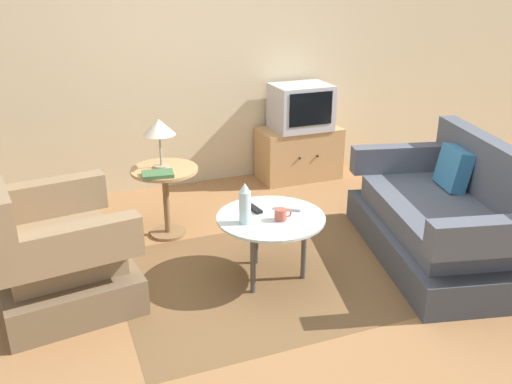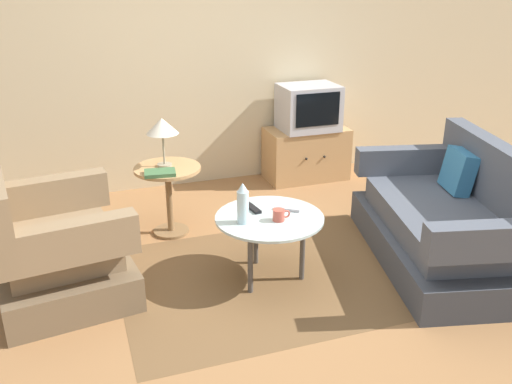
% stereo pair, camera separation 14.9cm
% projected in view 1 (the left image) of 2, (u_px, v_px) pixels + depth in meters
% --- Properties ---
extents(ground_plane, '(16.00, 16.00, 0.00)m').
position_uv_depth(ground_plane, '(291.00, 287.00, 3.76)').
color(ground_plane, olive).
extents(back_wall, '(9.00, 0.12, 2.70)m').
position_uv_depth(back_wall, '(194.00, 44.00, 5.19)').
color(back_wall, '#CCB78E').
rests_on(back_wall, ground).
extents(area_rug, '(2.04, 1.56, 0.00)m').
position_uv_depth(area_rug, '(270.00, 277.00, 3.89)').
color(area_rug, brown).
rests_on(area_rug, ground).
extents(armchair, '(0.94, 1.05, 0.90)m').
position_uv_depth(armchair, '(53.00, 255.00, 3.53)').
color(armchair, brown).
rests_on(armchair, ground).
extents(couch, '(1.24, 1.78, 0.86)m').
position_uv_depth(couch, '(446.00, 220.00, 4.08)').
color(couch, '#3E424B').
rests_on(couch, ground).
extents(coffee_table, '(0.73, 0.73, 0.47)m').
position_uv_depth(coffee_table, '(271.00, 222.00, 3.73)').
color(coffee_table, '#B2C6C1').
rests_on(coffee_table, ground).
extents(side_table, '(0.52, 0.52, 0.57)m').
position_uv_depth(side_table, '(165.00, 187.00, 4.36)').
color(side_table, tan).
rests_on(side_table, ground).
extents(tv_stand, '(0.81, 0.45, 0.52)m').
position_uv_depth(tv_stand, '(299.00, 153.00, 5.65)').
color(tv_stand, tan).
rests_on(tv_stand, ground).
extents(television, '(0.56, 0.44, 0.44)m').
position_uv_depth(television, '(301.00, 107.00, 5.45)').
color(television, '#B7B7BC').
rests_on(television, tv_stand).
extents(table_lamp, '(0.25, 0.25, 0.39)m').
position_uv_depth(table_lamp, '(159.00, 128.00, 4.21)').
color(table_lamp, '#9E937A').
rests_on(table_lamp, side_table).
extents(vase, '(0.08, 0.08, 0.28)m').
position_uv_depth(vase, '(245.00, 204.00, 3.57)').
color(vase, silver).
rests_on(vase, coffee_table).
extents(mug, '(0.12, 0.08, 0.08)m').
position_uv_depth(mug, '(281.00, 215.00, 3.65)').
color(mug, '#B74C3D').
rests_on(mug, coffee_table).
extents(tv_remote_dark, '(0.07, 0.18, 0.02)m').
position_uv_depth(tv_remote_dark, '(253.00, 208.00, 3.82)').
color(tv_remote_dark, black).
rests_on(tv_remote_dark, coffee_table).
extents(tv_remote_silver, '(0.17, 0.14, 0.02)m').
position_uv_depth(tv_remote_silver, '(288.00, 208.00, 3.81)').
color(tv_remote_silver, '#B2B2B7').
rests_on(tv_remote_silver, coffee_table).
extents(book, '(0.25, 0.19, 0.03)m').
position_uv_depth(book, '(158.00, 174.00, 4.14)').
color(book, '#3D663D').
rests_on(book, side_table).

